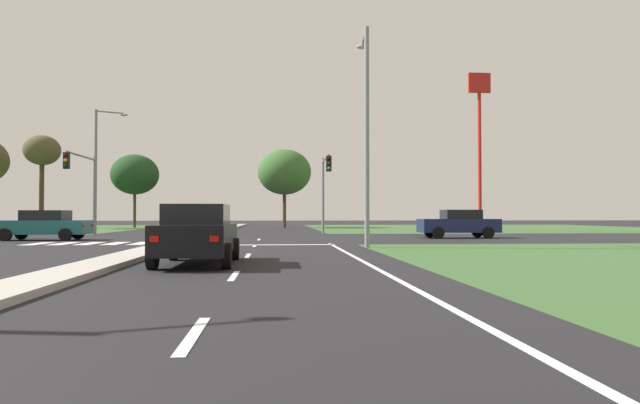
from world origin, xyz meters
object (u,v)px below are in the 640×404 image
pedestrian_at_median (214,216)px  treeline_third (135,175)px  car_teal_fourth (44,225)px  fastfood_pole_sign (479,117)px  car_black_near (198,234)px  traffic_signal_far_right (325,180)px  street_lamp_second (366,124)px  treeline_fourth (284,172)px  treeline_second (42,152)px  car_navy_second (459,224)px  car_maroon_third (214,219)px  street_lamp_third (99,164)px  traffic_signal_far_left (84,178)px

pedestrian_at_median → treeline_third: 22.95m
car_teal_fourth → treeline_third: (-2.60, 29.62, 4.71)m
fastfood_pole_sign → treeline_third: bearing=153.7°
car_black_near → traffic_signal_far_right: size_ratio=0.86×
street_lamp_second → treeline_third: 41.48m
treeline_fourth → street_lamp_second: bearing=-85.5°
fastfood_pole_sign → treeline_fourth: bearing=139.0°
treeline_second → traffic_signal_far_right: bearing=-37.2°
car_navy_second → car_maroon_third: bearing=28.0°
traffic_signal_far_right → pedestrian_at_median: traffic_signal_far_right is taller
car_black_near → traffic_signal_far_right: traffic_signal_far_right is taller
pedestrian_at_median → fastfood_pole_sign: fastfood_pole_sign is taller
pedestrian_at_median → car_black_near: bearing=-33.4°
car_black_near → fastfood_pole_sign: (18.56, 29.39, 8.47)m
car_teal_fourth → street_lamp_second: 17.97m
street_lamp_third → treeline_fourth: 22.30m
traffic_signal_far_right → treeline_third: bearing=127.5°
car_teal_fourth → treeline_third: 30.11m
car_maroon_third → street_lamp_third: 24.58m
traffic_signal_far_left → treeline_fourth: 25.41m
car_teal_fourth → treeline_second: (-10.43, 25.81, 6.60)m
fastfood_pole_sign → treeline_third: fastfood_pole_sign is taller
street_lamp_second → treeline_third: street_lamp_second is taller
car_teal_fourth → traffic_signal_far_left: traffic_signal_far_left is taller
traffic_signal_far_right → treeline_fourth: treeline_fourth is taller
car_black_near → car_maroon_third: 48.84m
car_black_near → treeline_third: bearing=105.7°
treeline_second → treeline_third: size_ratio=1.18×
fastfood_pole_sign → treeline_fourth: size_ratio=1.59×
treeline_second → treeline_fourth: treeline_second is taller
traffic_signal_far_right → treeline_fourth: 21.72m
car_teal_fourth → traffic_signal_far_right: traffic_signal_far_right is taller
treeline_second → street_lamp_third: bearing=-57.5°
car_black_near → fastfood_pole_sign: 35.77m
traffic_signal_far_right → fastfood_pole_sign: 16.47m
car_black_near → treeline_fourth: (2.94, 42.96, 4.90)m
car_black_near → car_navy_second: (12.47, 16.23, 0.01)m
street_lamp_second → pedestrian_at_median: street_lamp_second is taller
car_black_near → car_navy_second: car_navy_second is taller
car_navy_second → traffic_signal_far_right: size_ratio=0.86×
street_lamp_second → treeline_fourth: 35.53m
treeline_second → fastfood_pole_sign: bearing=-16.5°
traffic_signal_far_right → treeline_third: 29.41m
traffic_signal_far_left → car_teal_fourth: bearing=-90.4°
traffic_signal_far_left → car_maroon_third: bearing=79.4°
car_teal_fourth → street_lamp_third: (-0.25, 9.84, 4.05)m
car_black_near → street_lamp_second: (5.76, 7.55, 4.22)m
treeline_second → treeline_third: 8.91m
car_teal_fourth → street_lamp_third: bearing=1.4°
car_navy_second → traffic_signal_far_left: 23.10m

